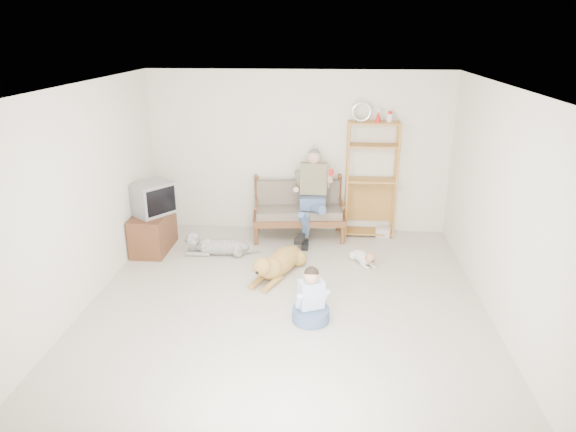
# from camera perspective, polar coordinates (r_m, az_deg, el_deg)

# --- Properties ---
(floor) EXTENTS (5.50, 5.50, 0.00)m
(floor) POSITION_cam_1_polar(r_m,az_deg,el_deg) (6.56, -0.27, -10.06)
(floor) COLOR silver
(floor) RESTS_ON ground
(ceiling) EXTENTS (5.50, 5.50, 0.00)m
(ceiling) POSITION_cam_1_polar(r_m,az_deg,el_deg) (5.71, -0.32, 14.10)
(ceiling) COLOR white
(ceiling) RESTS_ON ground
(wall_back) EXTENTS (5.00, 0.00, 5.00)m
(wall_back) POSITION_cam_1_polar(r_m,az_deg,el_deg) (8.64, 1.21, 7.04)
(wall_back) COLOR beige
(wall_back) RESTS_ON ground
(wall_front) EXTENTS (5.00, 0.00, 5.00)m
(wall_front) POSITION_cam_1_polar(r_m,az_deg,el_deg) (3.53, -4.05, -13.34)
(wall_front) COLOR beige
(wall_front) RESTS_ON ground
(wall_left) EXTENTS (0.00, 5.50, 5.50)m
(wall_left) POSITION_cam_1_polar(r_m,az_deg,el_deg) (6.68, -22.21, 1.61)
(wall_left) COLOR beige
(wall_left) RESTS_ON ground
(wall_right) EXTENTS (0.00, 5.50, 5.50)m
(wall_right) POSITION_cam_1_polar(r_m,az_deg,el_deg) (6.32, 22.93, 0.51)
(wall_right) COLOR beige
(wall_right) RESTS_ON ground
(loveseat) EXTENTS (1.56, 0.85, 0.95)m
(loveseat) POSITION_cam_1_polar(r_m,az_deg,el_deg) (8.53, 1.22, 0.82)
(loveseat) COLOR brown
(loveseat) RESTS_ON ground
(man) EXTENTS (0.57, 0.82, 1.32)m
(man) POSITION_cam_1_polar(r_m,az_deg,el_deg) (8.24, 2.59, 1.62)
(man) COLOR slate
(man) RESTS_ON loveseat
(etagere) EXTENTS (0.85, 0.37, 2.23)m
(etagere) POSITION_cam_1_polar(r_m,az_deg,el_deg) (8.56, 9.22, 4.12)
(etagere) COLOR #C6893E
(etagere) RESTS_ON ground
(book_stack) EXTENTS (0.26, 0.21, 0.15)m
(book_stack) POSITION_cam_1_polar(r_m,az_deg,el_deg) (8.80, 10.51, -1.77)
(book_stack) COLOR silver
(book_stack) RESTS_ON ground
(tv_stand) EXTENTS (0.51, 0.90, 0.60)m
(tv_stand) POSITION_cam_1_polar(r_m,az_deg,el_deg) (8.33, -14.79, -1.72)
(tv_stand) COLOR brown
(tv_stand) RESTS_ON ground
(crt_tv) EXTENTS (0.73, 0.76, 0.49)m
(crt_tv) POSITION_cam_1_polar(r_m,az_deg,el_deg) (8.17, -14.84, 1.92)
(crt_tv) COLOR gray
(crt_tv) RESTS_ON tv_stand
(wall_outlet) EXTENTS (0.12, 0.02, 0.08)m
(wall_outlet) POSITION_cam_1_polar(r_m,az_deg,el_deg) (9.08, -6.75, 0.63)
(wall_outlet) COLOR silver
(wall_outlet) RESTS_ON ground
(golden_retriever) EXTENTS (0.73, 1.38, 0.44)m
(golden_retriever) POSITION_cam_1_polar(r_m,az_deg,el_deg) (7.27, -1.18, -5.31)
(golden_retriever) COLOR #AC843B
(golden_retriever) RESTS_ON ground
(shaggy_dog) EXTENTS (1.21, 0.33, 0.36)m
(shaggy_dog) POSITION_cam_1_polar(r_m,az_deg,el_deg) (8.03, -8.05, -3.27)
(shaggy_dog) COLOR silver
(shaggy_dog) RESTS_ON ground
(terrier) EXTENTS (0.37, 0.59, 0.24)m
(terrier) POSITION_cam_1_polar(r_m,az_deg,el_deg) (7.72, 8.45, -4.59)
(terrier) COLOR white
(terrier) RESTS_ON ground
(child) EXTENTS (0.45, 0.45, 0.71)m
(child) POSITION_cam_1_polar(r_m,az_deg,el_deg) (6.17, 2.57, -9.47)
(child) COLOR slate
(child) RESTS_ON ground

